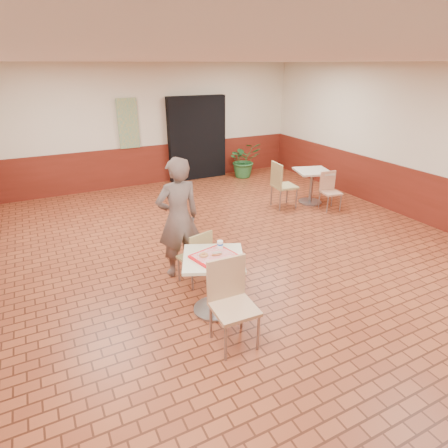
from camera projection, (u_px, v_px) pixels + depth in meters
name	position (u px, v px, depth m)	size (l,w,h in m)	color
room_shell	(252.00, 173.00, 5.43)	(8.01, 10.01, 3.01)	brown
wainscot_band	(250.00, 235.00, 5.83)	(8.00, 10.00, 1.00)	#5F1C12
corridor_doorway	(197.00, 138.00, 10.09)	(1.60, 0.22, 2.20)	black
promo_poster	(128.00, 124.00, 9.19)	(0.50, 0.03, 1.20)	gray
main_table	(214.00, 275.00, 4.68)	(0.74, 0.74, 0.78)	beige
chair_main_front	(231.00, 298.00, 4.15)	(0.48, 0.48, 1.01)	tan
chair_main_back	(197.00, 255.00, 5.29)	(0.46, 0.46, 0.83)	tan
customer	(178.00, 218.00, 5.41)	(0.66, 0.43, 1.80)	#65544E
serving_tray	(213.00, 256.00, 4.57)	(0.50, 0.39, 0.03)	red
ring_donut	(204.00, 255.00, 4.53)	(0.11, 0.11, 0.03)	#CB844A
long_john_donut	(217.00, 254.00, 4.55)	(0.14, 0.08, 0.04)	#D16A3D
paper_cup	(220.00, 244.00, 4.72)	(0.08, 0.08, 0.10)	white
second_table	(312.00, 181.00, 8.46)	(0.72, 0.72, 0.76)	beige
chair_second_left	(281.00, 183.00, 8.15)	(0.51, 0.51, 1.02)	tan
chair_second_front	(329.00, 189.00, 8.13)	(0.43, 0.43, 0.82)	tan
potted_plant	(244.00, 160.00, 10.44)	(0.88, 0.76, 0.98)	#2A6A33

